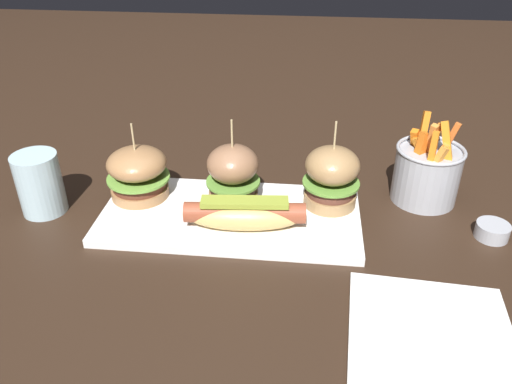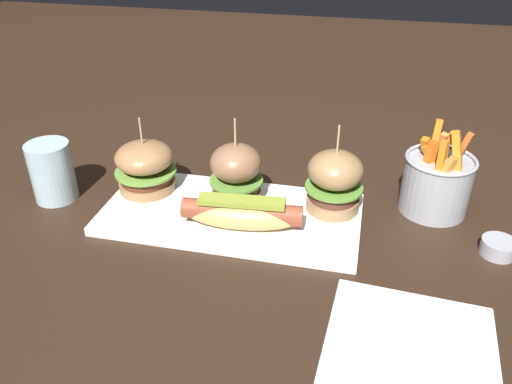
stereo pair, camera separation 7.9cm
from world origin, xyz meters
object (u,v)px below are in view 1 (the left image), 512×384
at_px(hot_dog, 245,214).
at_px(fries_bucket, 427,172).
at_px(platter_main, 231,216).
at_px(sauce_ramekin, 492,230).
at_px(slider_left, 138,172).
at_px(side_plate, 431,337).
at_px(water_glass, 40,184).
at_px(slider_center, 231,174).
at_px(slider_right, 332,176).

distance_m(hot_dog, fries_bucket, 0.32).
bearing_deg(platter_main, fries_bucket, 17.13).
bearing_deg(sauce_ramekin, fries_bucket, 129.90).
xyz_separation_m(platter_main, fries_bucket, (0.32, 0.10, 0.04)).
xyz_separation_m(hot_dog, slider_left, (-0.19, 0.08, 0.02)).
distance_m(side_plate, water_glass, 0.62).
xyz_separation_m(slider_center, fries_bucket, (0.32, 0.06, -0.01)).
height_order(hot_dog, sauce_ramekin, hot_dog).
bearing_deg(hot_dog, slider_right, 32.81).
height_order(platter_main, slider_center, slider_center).
bearing_deg(water_glass, slider_left, 15.37).
height_order(hot_dog, slider_right, slider_right).
bearing_deg(hot_dog, platter_main, 125.24).
bearing_deg(sauce_ramekin, water_glass, -179.99).
xyz_separation_m(slider_center, slider_right, (0.16, 0.01, 0.00)).
relative_size(platter_main, sauce_ramekin, 8.17).
relative_size(slider_center, fries_bucket, 0.96).
bearing_deg(slider_center, slider_left, 179.81).
relative_size(slider_left, water_glass, 1.28).
distance_m(fries_bucket, water_glass, 0.63).
distance_m(platter_main, slider_left, 0.17).
bearing_deg(slider_left, slider_right, 1.26).
xyz_separation_m(slider_center, water_glass, (-0.30, -0.04, -0.01)).
bearing_deg(sauce_ramekin, slider_center, 174.29).
distance_m(hot_dog, sauce_ramekin, 0.38).
bearing_deg(slider_center, side_plate, -43.74).
bearing_deg(slider_center, platter_main, -84.58).
relative_size(slider_center, water_glass, 1.42).
relative_size(slider_center, side_plate, 0.75).
distance_m(slider_left, sauce_ramekin, 0.56).
xyz_separation_m(fries_bucket, sauce_ramekin, (0.09, -0.10, -0.04)).
distance_m(slider_center, sauce_ramekin, 0.41).
bearing_deg(hot_dog, fries_bucket, 25.55).
relative_size(sauce_ramekin, side_plate, 0.26).
bearing_deg(platter_main, slider_right, 15.25).
relative_size(hot_dog, slider_right, 1.27).
height_order(slider_center, side_plate, slider_center).
distance_m(slider_left, water_glass, 0.16).
relative_size(platter_main, side_plate, 2.15).
height_order(platter_main, side_plate, platter_main).
distance_m(hot_dog, water_glass, 0.34).
height_order(hot_dog, side_plate, hot_dog).
relative_size(slider_right, side_plate, 0.76).
height_order(sauce_ramekin, side_plate, sauce_ramekin).
bearing_deg(platter_main, hot_dog, -54.76).
xyz_separation_m(sauce_ramekin, water_glass, (-0.71, -0.00, 0.04)).
xyz_separation_m(slider_left, slider_right, (0.31, 0.01, 0.01)).
xyz_separation_m(slider_center, side_plate, (0.27, -0.26, -0.06)).
bearing_deg(slider_center, water_glass, -172.39).
relative_size(hot_dog, sauce_ramekin, 3.66).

